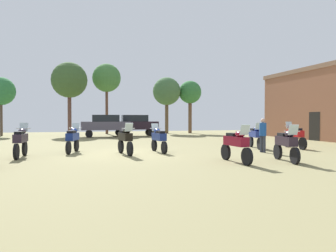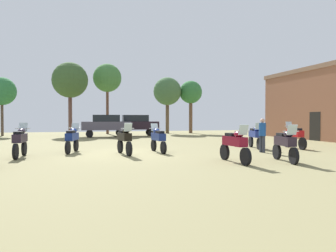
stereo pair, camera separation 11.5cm
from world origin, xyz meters
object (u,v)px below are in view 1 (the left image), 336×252
(motorcycle_9, at_px, (295,135))
(motorcycle_8, at_px, (125,139))
(motorcycle_6, at_px, (159,138))
(tree_5, at_px, (1,91))
(motorcycle_2, at_px, (73,138))
(motorcycle_1, at_px, (236,144))
(car_2, at_px, (135,124))
(tree_4, at_px, (167,92))
(tree_6, at_px, (69,80))
(motorcycle_12, at_px, (286,143))
(motorcycle_4, at_px, (21,141))
(car_1, at_px, (106,124))
(motorcycle_10, at_px, (255,136))
(tree_2, at_px, (107,78))
(tree_7, at_px, (190,93))
(person_1, at_px, (263,133))

(motorcycle_9, bearing_deg, motorcycle_8, -170.47)
(motorcycle_6, relative_size, motorcycle_8, 0.99)
(tree_5, bearing_deg, motorcycle_2, -68.07)
(motorcycle_2, bearing_deg, motorcycle_6, 0.96)
(motorcycle_1, height_order, car_2, car_2)
(motorcycle_6, bearing_deg, tree_4, 67.72)
(tree_6, bearing_deg, motorcycle_12, -68.68)
(motorcycle_4, xyz_separation_m, car_1, (4.66, 14.49, 0.43))
(motorcycle_10, bearing_deg, motorcycle_12, 85.29)
(tree_2, xyz_separation_m, tree_7, (9.27, -0.52, -1.42))
(car_1, height_order, tree_5, tree_5)
(motorcycle_12, xyz_separation_m, tree_2, (-5.13, 24.30, 5.25))
(car_2, distance_m, tree_2, 7.19)
(tree_2, height_order, tree_6, tree_2)
(motorcycle_9, height_order, tree_5, tree_5)
(motorcycle_1, relative_size, tree_5, 0.41)
(motorcycle_2, bearing_deg, motorcycle_9, 9.40)
(motorcycle_2, xyz_separation_m, person_1, (9.18, -2.28, 0.28))
(car_2, height_order, tree_4, tree_4)
(car_1, bearing_deg, motorcycle_4, 163.30)
(motorcycle_6, xyz_separation_m, tree_2, (-1.10, 19.62, 5.26))
(motorcycle_4, xyz_separation_m, tree_5, (-4.89, 18.87, 3.52))
(car_1, relative_size, tree_5, 0.77)
(motorcycle_9, relative_size, tree_6, 0.31)
(motorcycle_8, height_order, person_1, person_1)
(person_1, distance_m, tree_5, 25.73)
(motorcycle_1, xyz_separation_m, person_1, (3.01, 3.05, 0.26))
(motorcycle_2, xyz_separation_m, tree_4, (9.60, 18.25, 3.93))
(motorcycle_9, height_order, tree_6, tree_6)
(motorcycle_4, height_order, tree_2, tree_2)
(motorcycle_9, bearing_deg, car_1, 130.29)
(motorcycle_6, height_order, car_1, car_1)
(car_1, distance_m, tree_7, 11.54)
(motorcycle_1, bearing_deg, motorcycle_6, -67.72)
(motorcycle_2, relative_size, tree_4, 0.33)
(motorcycle_6, relative_size, tree_2, 0.28)
(tree_5, bearing_deg, tree_7, 2.12)
(car_1, bearing_deg, tree_2, -4.23)
(car_1, xyz_separation_m, tree_4, (7.08, 5.18, 3.47))
(tree_6, bearing_deg, motorcycle_10, -58.62)
(motorcycle_12, distance_m, person_1, 3.50)
(motorcycle_1, distance_m, tree_5, 26.55)
(motorcycle_9, relative_size, tree_5, 0.40)
(motorcycle_9, distance_m, motorcycle_12, 6.10)
(motorcycle_2, bearing_deg, tree_2, 94.37)
(motorcycle_12, bearing_deg, tree_5, -46.59)
(motorcycle_2, bearing_deg, motorcycle_1, -27.18)
(car_2, xyz_separation_m, tree_5, (-12.32, 3.63, 3.09))
(motorcycle_6, bearing_deg, motorcycle_12, -55.77)
(tree_2, height_order, tree_4, tree_2)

